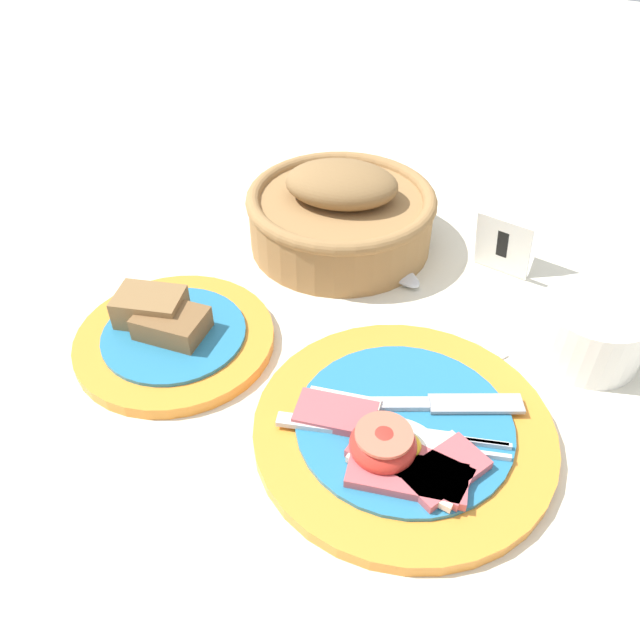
# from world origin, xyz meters

# --- Properties ---
(ground_plane) EXTENTS (3.00, 3.00, 0.00)m
(ground_plane) POSITION_xyz_m (0.00, 0.00, 0.00)
(ground_plane) COLOR beige
(breakfast_plate) EXTENTS (0.25, 0.25, 0.04)m
(breakfast_plate) POSITION_xyz_m (0.05, -0.01, 0.01)
(breakfast_plate) COLOR orange
(breakfast_plate) RESTS_ON ground_plane
(bread_plate) EXTENTS (0.19, 0.19, 0.05)m
(bread_plate) POSITION_xyz_m (-0.19, -0.01, 0.01)
(bread_plate) COLOR orange
(bread_plate) RESTS_ON ground_plane
(sugar_cup) EXTENTS (0.10, 0.10, 0.06)m
(sugar_cup) POSITION_xyz_m (0.17, 0.16, 0.03)
(sugar_cup) COLOR white
(sugar_cup) RESTS_ON ground_plane
(bread_basket) EXTENTS (0.21, 0.21, 0.10)m
(bread_basket) POSITION_xyz_m (-0.12, 0.22, 0.04)
(bread_basket) COLOR olive
(bread_basket) RESTS_ON ground_plane
(number_card) EXTENTS (0.07, 0.05, 0.07)m
(number_card) POSITION_xyz_m (0.06, 0.26, 0.04)
(number_card) COLOR white
(number_card) RESTS_ON ground_plane
(teaspoon_by_saucer) EXTENTS (0.18, 0.11, 0.01)m
(teaspoon_by_saucer) POSITION_xyz_m (-0.01, 0.18, 0.01)
(teaspoon_by_saucer) COLOR silver
(teaspoon_by_saucer) RESTS_ON ground_plane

